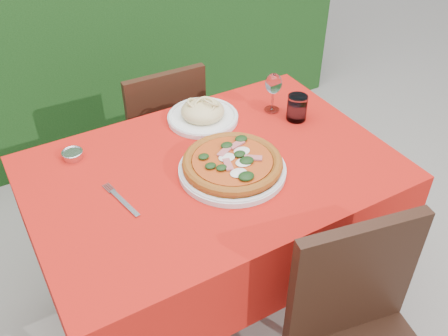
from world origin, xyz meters
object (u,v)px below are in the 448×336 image
pasta_plate (203,114)px  fork (125,203)px  water_glass (297,109)px  steel_ramekin (73,155)px  wine_glass (273,85)px  pizza_plate (232,165)px  chair_far (162,132)px

pasta_plate → fork: (-0.45, -0.31, -0.03)m
fork → water_glass: bearing=-0.8°
steel_ramekin → wine_glass: bearing=-6.3°
pizza_plate → wine_glass: 0.44m
chair_far → pasta_plate: bearing=95.8°
pasta_plate → water_glass: water_glass is taller
pasta_plate → water_glass: (0.32, -0.18, 0.02)m
chair_far → fork: size_ratio=3.82×
pasta_plate → water_glass: bearing=-29.1°
wine_glass → steel_ramekin: 0.81m
pizza_plate → fork: size_ratio=1.71×
chair_far → wine_glass: (0.30, -0.46, 0.39)m
pizza_plate → steel_ramekin: size_ratio=5.29×
pasta_plate → water_glass: 0.37m
pasta_plate → pizza_plate: bearing=-101.4°
pasta_plate → wine_glass: size_ratio=1.69×
chair_far → pizza_plate: 0.79m
pizza_plate → fork: pizza_plate is taller
water_glass → wine_glass: 0.13m
pasta_plate → wine_glass: bearing=-15.8°
water_glass → steel_ramekin: water_glass is taller
fork → steel_ramekin: 0.33m
wine_glass → fork: bearing=-162.2°
water_glass → steel_ramekin: (-0.84, 0.19, -0.03)m
water_glass → fork: (-0.77, -0.13, -0.04)m
fork → steel_ramekin: steel_ramekin is taller
pasta_plate → steel_ramekin: pasta_plate is taller
pizza_plate → steel_ramekin: (-0.45, 0.35, -0.02)m
water_glass → steel_ramekin: bearing=167.3°
chair_far → fork: (-0.42, -0.69, 0.28)m
wine_glass → water_glass: bearing=-65.5°
wine_glass → steel_ramekin: (-0.80, 0.09, -0.10)m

